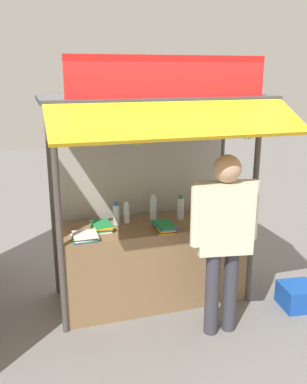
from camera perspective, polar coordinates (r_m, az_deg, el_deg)
name	(u,v)px	position (r m, az deg, el deg)	size (l,w,h in m)	color
ground_plane	(154,299)	(4.78, 0.00, -14.36)	(20.00, 20.00, 0.00)	slate
stall_counter	(154,263)	(4.57, 0.00, -9.58)	(1.97, 0.63, 0.88)	olive
stall_structure	(150,160)	(4.31, -0.42, 4.34)	(2.17, 1.52, 2.55)	#4C4742
water_bottle_right	(127,213)	(4.41, -3.69, -2.85)	(0.06, 0.06, 0.23)	silver
water_bottle_far_right	(180,208)	(4.52, 3.69, -2.18)	(0.07, 0.07, 0.26)	silver
water_bottle_mid_right	(218,202)	(4.71, 8.79, -1.40)	(0.08, 0.08, 0.30)	silver
water_bottle_front_left	(116,214)	(4.38, -5.11, -2.99)	(0.07, 0.07, 0.24)	silver
water_bottle_front_right	(153,208)	(4.51, -0.05, -2.16)	(0.07, 0.07, 0.27)	silver
magazine_stack_back_right	(85,236)	(4.06, -9.34, -5.99)	(0.26, 0.26, 0.05)	blue
magazine_stack_mid_left	(164,227)	(4.24, 1.46, -4.73)	(0.20, 0.31, 0.06)	yellow
magazine_stack_center	(218,220)	(4.52, 8.76, -3.73)	(0.24, 0.30, 0.04)	blue
magazine_stack_left	(102,226)	(4.26, -7.03, -4.68)	(0.21, 0.28, 0.07)	white
banana_bunch_leftmost	(248,130)	(4.09, 12.80, 8.18)	(0.10, 0.10, 0.27)	#332D23
banana_bunch_inner_right	(137,138)	(3.68, -2.28, 7.37)	(0.10, 0.09, 0.28)	#332D23
banana_bunch_rightmost	(99,136)	(3.60, -7.40, 7.53)	(0.10, 0.10, 0.26)	#332D23
banana_bunch_inner_left	(162,132)	(3.74, 1.23, 8.21)	(0.11, 0.10, 0.24)	#332D23
vendor_person	(224,230)	(3.85, 9.61, -5.09)	(0.66, 0.29, 1.74)	#383842
plastic_crate	(298,296)	(4.84, 19.02, -13.24)	(0.35, 0.35, 0.25)	#194CB2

